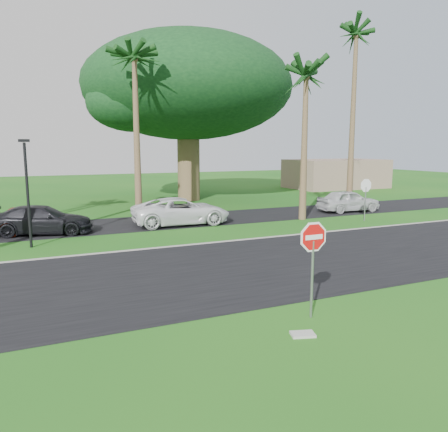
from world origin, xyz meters
TOP-DOWN VIEW (x-y plane):
  - ground at (0.00, 0.00)m, footprint 120.00×120.00m
  - road at (0.00, 2.00)m, footprint 120.00×8.00m
  - parking_strip at (0.00, 12.50)m, footprint 120.00×5.00m
  - curb at (0.00, 6.05)m, footprint 120.00×0.12m
  - stop_sign_near at (0.50, -3.00)m, footprint 1.05×0.07m
  - stop_sign_far at (12.00, 8.00)m, footprint 1.05×0.07m
  - palm_center at (0.00, 14.00)m, footprint 5.00×5.00m
  - palm_right_near at (9.00, 10.00)m, footprint 5.00×5.00m
  - palm_right_far at (15.00, 13.00)m, footprint 5.00×5.00m
  - canopy_tree at (6.00, 22.00)m, footprint 16.50×16.50m
  - streetlight_right at (-6.00, 8.50)m, footprint 0.45×0.25m
  - building_far at (24.00, 26.00)m, footprint 10.00×6.00m
  - car_red at (-5.77, 11.95)m, footprint 4.38×2.07m
  - car_dark at (-5.46, 11.43)m, footprint 5.21×3.08m
  - car_minivan at (1.74, 11.20)m, footprint 5.54×2.74m
  - car_pickup at (13.59, 11.37)m, footprint 4.37×1.96m
  - utility_slab at (-0.32, -3.84)m, footprint 0.63×0.49m

SIDE VIEW (x-z plane):
  - ground at x=0.00m, z-range 0.00..0.00m
  - road at x=0.00m, z-range 0.00..0.02m
  - parking_strip at x=0.00m, z-range 0.00..0.02m
  - curb at x=0.00m, z-range 0.00..0.06m
  - utility_slab at x=-0.32m, z-range 0.00..0.06m
  - car_dark at x=-5.46m, z-range 0.00..1.42m
  - car_red at x=-5.77m, z-range 0.00..1.45m
  - car_pickup at x=13.59m, z-range 0.00..1.46m
  - car_minivan at x=1.74m, z-range 0.00..1.51m
  - building_far at x=24.00m, z-range 0.00..3.00m
  - stop_sign_near at x=0.50m, z-range 0.46..3.09m
  - stop_sign_far at x=12.00m, z-range 0.46..3.09m
  - streetlight_right at x=-6.00m, z-range 0.33..4.97m
  - palm_right_near at x=9.00m, z-range 3.44..12.94m
  - canopy_tree at x=6.00m, z-range 2.39..15.51m
  - palm_center at x=0.00m, z-range 3.91..14.41m
  - palm_right_far at x=15.00m, z-range 5.08..18.08m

